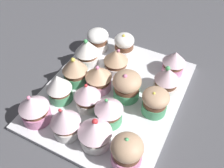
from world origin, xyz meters
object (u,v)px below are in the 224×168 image
(cupcake_0, at_px, (98,39))
(cupcake_9, at_px, (65,121))
(cupcake_4, at_px, (34,109))
(cupcake_5, at_px, (124,45))
(cupcake_3, at_px, (59,87))
(cupcake_12, at_px, (95,133))
(cupcake_6, at_px, (116,60))
(cupcake_8, at_px, (87,96))
(cupcake_14, at_px, (167,80))
(cupcake_15, at_px, (155,102))
(cupcake_1, at_px, (87,51))
(baking_tray, at_px, (112,94))
(cupcake_7, at_px, (100,76))
(cupcake_16, at_px, (127,151))
(cupcake_10, at_px, (127,85))
(cupcake_2, at_px, (75,70))
(cupcake_13, at_px, (174,62))
(cupcake_11, at_px, (109,111))

(cupcake_0, height_order, cupcake_9, cupcake_9)
(cupcake_0, relative_size, cupcake_4, 0.86)
(cupcake_5, bearing_deg, cupcake_3, -16.21)
(cupcake_3, bearing_deg, cupcake_12, 63.53)
(cupcake_0, distance_m, cupcake_6, 0.10)
(cupcake_8, xyz_separation_m, cupcake_14, (-0.12, 0.14, -0.00))
(cupcake_9, relative_size, cupcake_12, 1.11)
(cupcake_3, bearing_deg, cupcake_15, 107.16)
(cupcake_1, xyz_separation_m, cupcake_9, (0.21, 0.07, 0.00))
(baking_tray, relative_size, cupcake_7, 5.43)
(baking_tray, height_order, cupcake_14, cupcake_14)
(cupcake_12, distance_m, cupcake_16, 0.07)
(cupcake_5, relative_size, cupcake_10, 0.91)
(cupcake_3, bearing_deg, cupcake_6, 153.65)
(cupcake_15, bearing_deg, cupcake_4, -58.23)
(cupcake_0, relative_size, cupcake_5, 0.92)
(cupcake_12, relative_size, cupcake_16, 0.96)
(cupcake_2, height_order, cupcake_15, cupcake_2)
(cupcake_1, relative_size, cupcake_13, 1.20)
(baking_tray, bearing_deg, cupcake_3, -54.39)
(cupcake_0, height_order, cupcake_16, cupcake_16)
(cupcake_0, xyz_separation_m, cupcake_5, (-0.01, 0.07, 0.00))
(cupcake_1, bearing_deg, cupcake_8, 31.20)
(cupcake_2, xyz_separation_m, cupcake_12, (0.13, 0.13, -0.00))
(cupcake_12, bearing_deg, cupcake_2, -134.93)
(cupcake_4, bearing_deg, baking_tray, 142.11)
(cupcake_8, bearing_deg, cupcake_12, 39.86)
(cupcake_0, distance_m, cupcake_8, 0.21)
(cupcake_5, bearing_deg, cupcake_15, 44.03)
(cupcake_11, bearing_deg, cupcake_5, -162.82)
(cupcake_0, distance_m, cupcake_14, 0.23)
(cupcake_5, relative_size, cupcake_12, 0.95)
(cupcake_8, xyz_separation_m, cupcake_9, (0.08, -0.00, 0.00))
(cupcake_3, bearing_deg, cupcake_16, 70.14)
(cupcake_4, distance_m, cupcake_11, 0.16)
(cupcake_1, relative_size, cupcake_8, 1.09)
(cupcake_6, bearing_deg, cupcake_15, 59.18)
(cupcake_4, distance_m, cupcake_12, 0.14)
(cupcake_12, height_order, cupcake_16, cupcake_16)
(cupcake_15, bearing_deg, cupcake_16, -1.79)
(cupcake_5, height_order, cupcake_11, cupcake_11)
(cupcake_3, xyz_separation_m, cupcake_15, (-0.06, 0.21, -0.01))
(cupcake_7, height_order, cupcake_8, cupcake_8)
(cupcake_15, bearing_deg, cupcake_9, -46.15)
(cupcake_8, distance_m, cupcake_11, 0.06)
(cupcake_11, xyz_separation_m, cupcake_14, (-0.14, 0.08, 0.00))
(cupcake_2, height_order, cupcake_16, cupcake_2)
(cupcake_8, distance_m, cupcake_13, 0.24)
(cupcake_4, relative_size, cupcake_12, 1.01)
(cupcake_7, xyz_separation_m, cupcake_9, (0.15, 0.00, 0.01))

